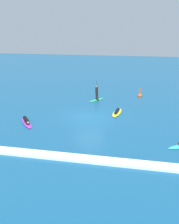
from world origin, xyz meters
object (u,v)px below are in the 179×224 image
object	(u,v)px
surfer_on_purple_board	(26,121)
surfer_on_yellow_board	(117,112)
marker_buoy	(140,95)
surfer_on_green_board	(97,96)

from	to	relation	value
surfer_on_purple_board	surfer_on_yellow_board	bearing A→B (deg)	87.39
surfer_on_yellow_board	surfer_on_purple_board	size ratio (longest dim) A/B	1.02
surfer_on_purple_board	marker_buoy	size ratio (longest dim) A/B	2.48
marker_buoy	surfer_on_purple_board	bearing A→B (deg)	-127.34
surfer_on_green_board	surfer_on_yellow_board	bearing A→B (deg)	61.66
surfer_on_green_board	surfer_on_purple_board	xyz separation A→B (m)	(-4.39, -9.23, -0.34)
surfer_on_purple_board	marker_buoy	distance (m)	15.06
surfer_on_purple_board	marker_buoy	bearing A→B (deg)	106.80
surfer_on_yellow_board	surfer_on_purple_board	world-z (taller)	surfer_on_purple_board
surfer_on_purple_board	marker_buoy	world-z (taller)	marker_buoy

